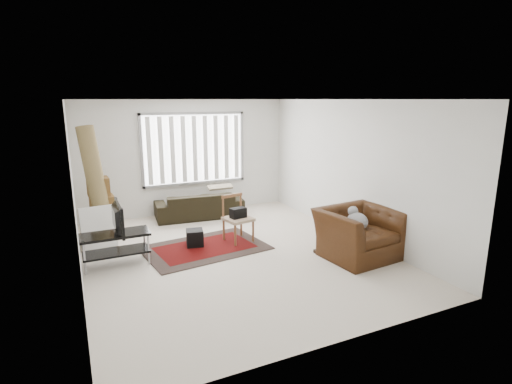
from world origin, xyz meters
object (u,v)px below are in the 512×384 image
Objects in this scene: moving_boxes at (101,210)px; side_chair at (238,216)px; sofa at (199,201)px; tv_stand at (116,242)px; armchair at (359,230)px.

moving_boxes is 2.74m from side_chair.
moving_boxes is 2.22m from sofa.
tv_stand is 0.91× the size of moving_boxes.
tv_stand is at bearing 154.68° from armchair.
armchair is at bearing -19.97° from tv_stand.
moving_boxes is at bearing 93.04° from tv_stand.
moving_boxes is 1.33× the size of side_chair.
armchair is at bearing -37.01° from moving_boxes.
side_chair is 2.29m from armchair.
tv_stand is at bearing -86.96° from moving_boxes.
side_chair reaches higher than sofa.
tv_stand is 2.93m from sofa.
moving_boxes is 4.99m from armchair.
sofa is 3.93m from armchair.
moving_boxes is at bearing 17.82° from sofa.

